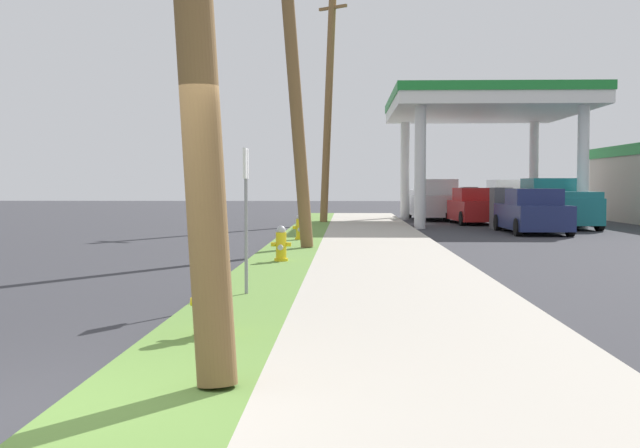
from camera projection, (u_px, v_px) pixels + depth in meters
ground_plane at (50, 424)px, 5.84m from camera, size 160.00×160.00×0.00m
grass_verge at (147, 416)px, 5.81m from camera, size 1.40×80.00×0.12m
sidewalk_slab at (471, 420)px, 5.73m from camera, size 3.20×80.00×0.12m
fire_hydrant_nearest at (210, 304)px, 8.65m from camera, size 0.42×0.38×0.74m
fire_hydrant_second at (281, 245)px, 16.98m from camera, size 0.42×0.38×0.74m
fire_hydrant_third at (300, 228)px, 23.68m from camera, size 0.42×0.37×0.74m
utility_pole_midground at (293, 62)px, 20.31m from camera, size 1.57×0.75×9.14m
utility_pole_background at (328, 107)px, 34.52m from camera, size 1.23×0.97×9.63m
street_sign_post at (246, 190)px, 11.84m from camera, size 0.05×0.36×2.12m
car_red_by_near_pump at (474, 207)px, 35.64m from camera, size 2.22×4.62×1.57m
car_navy_by_far_pump at (532, 213)px, 28.62m from camera, size 2.00×4.53×1.57m
truck_silver_at_forecourt at (433, 201)px, 39.69m from camera, size 2.24×5.45×1.97m
truck_teal_on_apron at (556, 205)px, 32.29m from camera, size 2.37×5.49×1.97m
truck_white_at_far_bay at (512, 200)px, 42.88m from camera, size 2.49×5.53×1.97m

